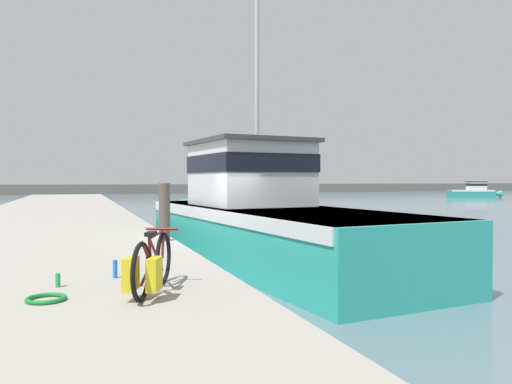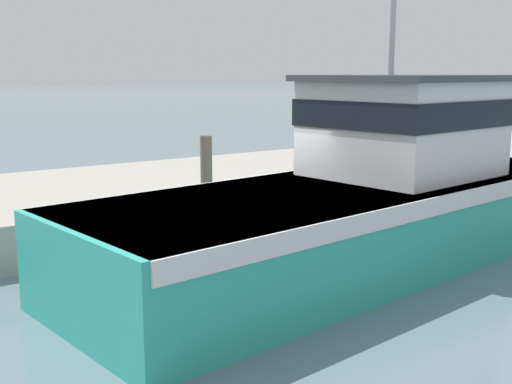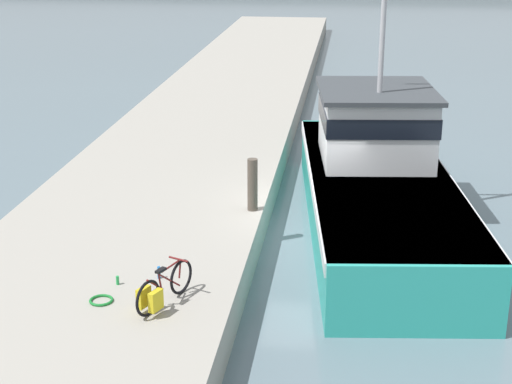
# 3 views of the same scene
# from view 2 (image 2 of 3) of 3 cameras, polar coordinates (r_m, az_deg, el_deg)

# --- Properties ---
(ground_plane) EXTENTS (320.00, 320.00, 0.00)m
(ground_plane) POSITION_cam_2_polar(r_m,az_deg,el_deg) (13.10, 0.66, -5.26)
(ground_plane) COLOR slate
(dock_pier) EXTENTS (6.28, 80.00, 0.92)m
(dock_pier) POSITION_cam_2_polar(r_m,az_deg,el_deg) (16.66, -8.25, -0.32)
(dock_pier) COLOR #A39E93
(dock_pier) RESTS_ON ground_plane
(fishing_boat_main) EXTENTS (4.84, 13.66, 9.73)m
(fishing_boat_main) POSITION_cam_2_polar(r_m,az_deg,el_deg) (12.60, 10.55, -0.13)
(fishing_boat_main) COLOR teal
(fishing_boat_main) RESTS_ON ground_plane
(mooring_post) EXTENTS (0.26, 0.26, 1.34)m
(mooring_post) POSITION_cam_2_polar(r_m,az_deg,el_deg) (13.79, -4.44, 2.24)
(mooring_post) COLOR #51473D
(mooring_post) RESTS_ON dock_pier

